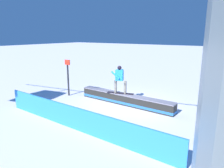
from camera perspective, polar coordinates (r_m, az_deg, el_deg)
name	(u,v)px	position (r m, az deg, el deg)	size (l,w,h in m)	color
ground_plane	(125,104)	(11.33, 3.49, -5.52)	(120.00, 120.00, 0.00)	white
grind_box	(125,100)	(11.25, 3.50, -4.28)	(5.54, 0.72, 0.57)	#262622
snowboarder	(120,78)	(11.13, 2.09, 1.55)	(1.48, 0.67, 1.49)	black
safety_fence	(76,119)	(8.40, -9.82, -9.23)	(8.62, 0.06, 0.94)	#2B84E6
trail_marker	(68,77)	(12.87, -11.85, 1.93)	(0.40, 0.10, 2.19)	#262628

